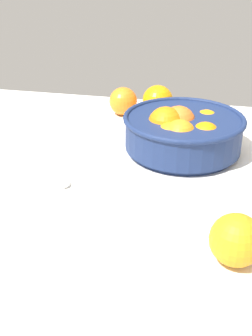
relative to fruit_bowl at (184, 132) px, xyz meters
The scene contains 6 objects.
ground_plane 23.87cm from the fruit_bowl, 125.47° to the right, with size 146.32×109.72×3.00cm, color white.
fruit_bowl is the anchor object (origin of this frame).
loose_orange_0 25.42cm from the fruit_bowl, 112.52° to the left, with size 8.77×8.77×8.77cm, color orange.
loose_orange_2 40.08cm from the fruit_bowl, 72.84° to the right, with size 8.38×8.38×8.38cm, color orange.
loose_orange_3 29.19cm from the fruit_bowl, 131.93° to the left, with size 8.07×8.07×8.07cm, color orange.
spoon 30.76cm from the fruit_bowl, 141.52° to the right, with size 8.92×12.52×1.00cm.
Camera 1 is at (19.97, -74.65, 44.32)cm, focal length 45.70 mm.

